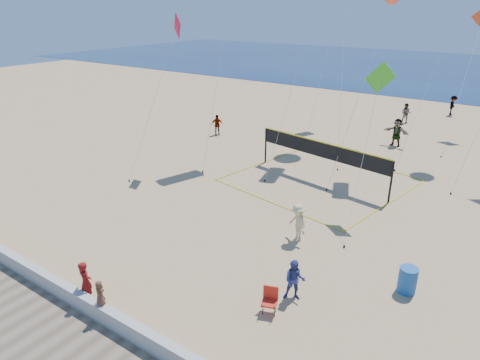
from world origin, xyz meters
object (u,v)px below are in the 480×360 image
Objects in this scene: woman at (86,283)px; camp_chair at (270,299)px; trash_barrel at (408,280)px; volleyball_net at (322,155)px.

woman is 1.59× the size of camp_chair.
woman reaches higher than trash_barrel.
trash_barrel is 10.07m from volleyball_net.
camp_chair is 11.57m from volleyball_net.
trash_barrel is 0.10× the size of volleyball_net.
volleyball_net is at bearing -87.57° from woman.
woman is at bearing -169.76° from camp_chair.
volleyball_net is (-6.66, 7.47, 1.06)m from trash_barrel.
trash_barrel reaches higher than camp_chair.
volleyball_net is (-3.37, 11.02, 1.02)m from camp_chair.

